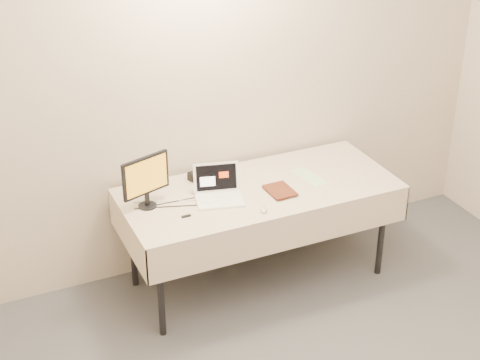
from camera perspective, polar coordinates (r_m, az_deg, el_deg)
name	(u,v)px	position (r m, az deg, el deg)	size (l,w,h in m)	color
back_wall	(231,80)	(5.05, -0.67, 7.77)	(4.00, 0.10, 2.70)	beige
table	(259,196)	(4.95, 1.50, -1.24)	(1.86, 0.81, 0.74)	black
laptop	(218,191)	(4.78, -1.71, -0.83)	(0.36, 0.33, 0.21)	white
monitor	(146,178)	(4.64, -7.33, 0.16)	(0.33, 0.15, 0.35)	black
book	(269,180)	(4.79, 2.30, -0.02)	(0.16, 0.02, 0.22)	maroon
alarm_clock	(198,175)	(5.03, -3.30, 0.40)	(0.15, 0.09, 0.06)	black
clicker	(264,209)	(4.65, 1.84, -2.27)	(0.04, 0.09, 0.02)	#BCBCBF
paper_form	(309,177)	(5.08, 5.39, 0.25)	(0.11, 0.29, 0.00)	#C5E9BA
usb_dongle	(186,216)	(4.60, -4.20, -2.81)	(0.06, 0.02, 0.01)	black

